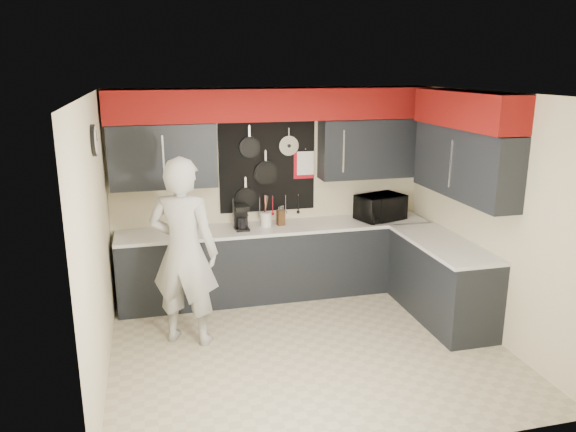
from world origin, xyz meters
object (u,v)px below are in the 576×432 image
object	(u,v)px
knife_block	(281,218)
coffee_maker	(241,217)
microwave	(380,207)
person	(184,252)
utensil_crock	(266,219)

from	to	relation	value
knife_block	coffee_maker	world-z (taller)	coffee_maker
microwave	person	bearing A→B (deg)	-177.28
coffee_maker	person	xyz separation A→B (m)	(-0.76, -0.94, -0.08)
utensil_crock	person	size ratio (longest dim) A/B	0.09
microwave	coffee_maker	xyz separation A→B (m)	(-1.82, -0.01, -0.00)
microwave	person	xyz separation A→B (m)	(-2.57, -0.95, -0.09)
microwave	person	distance (m)	2.74
microwave	knife_block	bearing A→B (deg)	160.31
person	knife_block	bearing A→B (deg)	-116.64
knife_block	utensil_crock	xyz separation A→B (m)	(-0.19, -0.00, -0.01)
utensil_crock	knife_block	bearing A→B (deg)	0.78
microwave	utensil_crock	xyz separation A→B (m)	(-1.50, 0.05, -0.07)
coffee_maker	knife_block	bearing A→B (deg)	5.58
coffee_maker	person	world-z (taller)	person
utensil_crock	person	distance (m)	1.46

